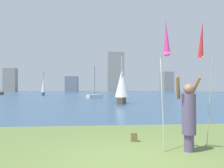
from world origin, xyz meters
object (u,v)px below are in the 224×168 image
(sailboat_6, at_px, (95,96))
(sailboat_1, at_px, (43,87))
(kite_flag_right, at_px, (202,43))
(person, at_px, (189,114))
(kite_flag_left, at_px, (166,41))
(sailboat_3, at_px, (122,85))
(bag, at_px, (134,137))

(sailboat_6, bearing_deg, sailboat_1, 128.66)
(kite_flag_right, relative_size, sailboat_6, 0.68)
(person, height_order, kite_flag_left, kite_flag_left)
(sailboat_3, bearing_deg, kite_flag_right, -90.24)
(person, xyz_separation_m, sailboat_6, (-2.04, 31.28, -0.62))
(sailboat_3, bearing_deg, sailboat_1, 117.18)
(person, height_order, sailboat_6, sailboat_6)
(bag, xyz_separation_m, sailboat_1, (-12.17, 44.27, 1.63))
(person, bearing_deg, kite_flag_left, -146.86)
(bag, xyz_separation_m, sailboat_3, (1.92, 16.83, 1.82))
(bag, distance_m, sailboat_6, 30.12)
(sailboat_1, distance_m, sailboat_3, 30.85)
(person, relative_size, kite_flag_right, 0.55)
(person, relative_size, sailboat_1, 0.36)
(bag, height_order, sailboat_6, sailboat_6)
(person, distance_m, sailboat_3, 18.04)
(kite_flag_right, height_order, bag, kite_flag_right)
(kite_flag_left, distance_m, sailboat_1, 47.36)
(sailboat_3, xyz_separation_m, sailboat_6, (-2.76, 13.28, -1.63))
(kite_flag_left, bearing_deg, bag, 112.51)
(person, xyz_separation_m, sailboat_3, (0.72, 17.99, 1.02))
(sailboat_3, bearing_deg, person, -92.28)
(sailboat_1, xyz_separation_m, sailboat_3, (14.09, -27.44, 0.19))
(sailboat_3, relative_size, sailboat_6, 0.95)
(person, bearing_deg, sailboat_6, 111.87)
(kite_flag_left, bearing_deg, sailboat_6, 92.55)
(kite_flag_right, relative_size, sailboat_1, 0.65)
(sailboat_1, distance_m, sailboat_6, 18.19)
(person, relative_size, kite_flag_left, 0.57)
(person, distance_m, kite_flag_left, 1.96)
(sailboat_1, bearing_deg, bag, -74.63)
(person, bearing_deg, kite_flag_right, 58.11)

